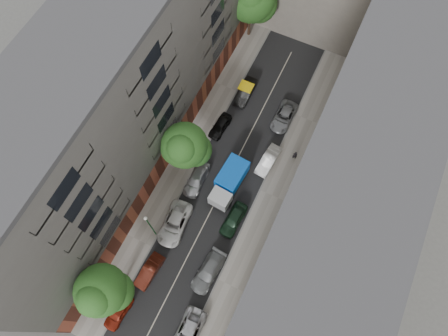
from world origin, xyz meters
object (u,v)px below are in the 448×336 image
Objects in this scene: tree_near at (102,292)px; pedestrian at (295,155)px; car_left_3 at (196,180)px; car_left_5 at (246,92)px; tree_mid at (185,147)px; car_right_3 at (268,160)px; lamp_post at (150,225)px; tarp_truck at (229,182)px; car_right_0 at (188,333)px; car_left_4 at (220,126)px; car_left_1 at (149,271)px; car_right_1 at (208,272)px; car_left_2 at (175,224)px; car_left_0 at (118,312)px; car_right_4 at (284,117)px; car_right_2 at (234,219)px.

tree_near is 25.36m from pedestrian.
car_left_5 is (0.21, 13.20, 0.09)m from car_left_3.
car_left_3 is 0.52× the size of tree_mid.
lamp_post is at bearing -114.08° from car_right_3.
tarp_truck is 1.20× the size of car_right_0.
car_left_4 is 0.45× the size of tree_mid.
car_left_1 is 0.82× the size of car_right_1.
car_left_2 is at bearing -112.58° from tarp_truck.
car_left_5 reaches higher than car_left_4.
tree_mid reaches higher than tarp_truck.
car_right_4 is at bearing 81.40° from car_left_0.
car_left_1 is 6.77m from tree_near.
lamp_post is 18.45m from pedestrian.
car_left_0 is at bearing -86.03° from lamp_post.
car_left_3 is 13.20m from car_left_5.
tarp_truck is 1.14× the size of car_left_2.
car_right_4 is (-0.58, 6.20, -0.04)m from car_right_3.
car_right_1 is (6.40, 7.47, 0.08)m from car_left_0.
pedestrian is at bearing 50.74° from car_left_2.
tarp_truck is 5.62m from car_right_3.
car_left_1 is 20.75m from pedestrian.
car_right_1 is at bearing 67.66° from pedestrian.
car_left_2 is 1.21× the size of car_left_3.
car_left_5 is 20.96m from lamp_post.
car_left_0 is 0.44× the size of tree_mid.
tree_near reaches higher than car_right_0.
lamp_post reaches higher than car_right_2.
car_right_1 is 13.18m from tree_mid.
car_left_0 is (-4.19, -17.11, -0.88)m from tarp_truck.
tarp_truck reaches higher than car_left_1.
tarp_truck is at bearing 79.47° from car_left_1.
car_left_5 is at bearing 86.64° from car_left_4.
car_right_1 is (5.60, -21.80, -0.02)m from car_left_5.
car_left_1 is 0.95× the size of car_right_3.
car_left_4 is 0.90× the size of car_right_2.
tree_mid is 13.31m from pedestrian.
lamp_post reaches higher than car_left_3.
car_left_5 is 2.86× the size of pedestrian.
car_left_0 is 0.76× the size of car_right_1.
car_right_0 reaches higher than car_left_3.
tree_mid reaches higher than pedestrian.
car_left_4 is at bearing 126.80° from car_right_2.
car_right_3 is 0.48× the size of tree_near.
car_right_3 is 6.23m from car_right_4.
tree_mid is at bearing -123.05° from car_right_4.
car_left_4 is at bearing -98.34° from car_left_5.
tarp_truck reaches higher than car_left_4.
tarp_truck is at bearing 14.50° from car_left_3.
pedestrian is at bearing -32.90° from car_left_5.
car_left_2 is at bearing 94.93° from car_left_1.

